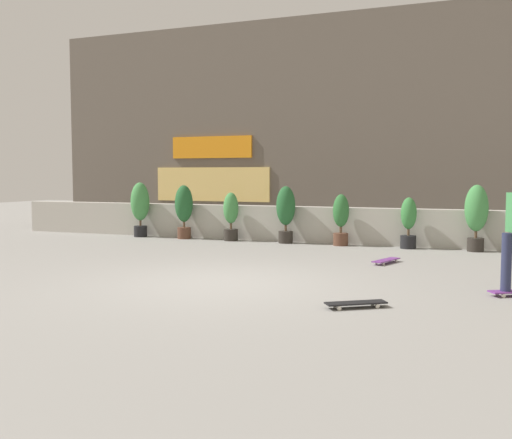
# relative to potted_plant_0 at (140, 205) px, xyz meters

# --- Properties ---
(ground_plane) EXTENTS (48.00, 48.00, 0.00)m
(ground_plane) POSITION_rel_potted_plant_0_xyz_m (5.00, -5.55, -0.87)
(ground_plane) COLOR gray
(planter_wall) EXTENTS (18.00, 0.40, 0.90)m
(planter_wall) POSITION_rel_potted_plant_0_xyz_m (5.00, 0.45, -0.42)
(planter_wall) COLOR #B2ADA3
(planter_wall) RESTS_ON ground
(building_backdrop) EXTENTS (20.00, 2.08, 6.50)m
(building_backdrop) POSITION_rel_potted_plant_0_xyz_m (4.99, 4.45, 2.38)
(building_backdrop) COLOR #60564C
(building_backdrop) RESTS_ON ground
(potted_plant_0) EXTENTS (0.51, 0.51, 1.50)m
(potted_plant_0) POSITION_rel_potted_plant_0_xyz_m (0.00, 0.00, 0.00)
(potted_plant_0) COLOR black
(potted_plant_0) RESTS_ON ground
(potted_plant_1) EXTENTS (0.48, 0.48, 1.43)m
(potted_plant_1) POSITION_rel_potted_plant_0_xyz_m (1.36, 0.00, -0.05)
(potted_plant_1) COLOR brown
(potted_plant_1) RESTS_ON ground
(potted_plant_2) EXTENTS (0.39, 0.39, 1.25)m
(potted_plant_2) POSITION_rel_potted_plant_0_xyz_m (2.73, 0.00, -0.19)
(potted_plant_2) COLOR #2D2823
(potted_plant_2) RESTS_ON ground
(potted_plant_3) EXTENTS (0.48, 0.48, 1.43)m
(potted_plant_3) POSITION_rel_potted_plant_0_xyz_m (4.23, 0.00, -0.05)
(potted_plant_3) COLOR #2D2823
(potted_plant_3) RESTS_ON ground
(potted_plant_4) EXTENTS (0.39, 0.39, 1.24)m
(potted_plant_4) POSITION_rel_potted_plant_0_xyz_m (5.63, 0.00, -0.20)
(potted_plant_4) COLOR brown
(potted_plant_4) RESTS_ON ground
(potted_plant_5) EXTENTS (0.36, 0.36, 1.19)m
(potted_plant_5) POSITION_rel_potted_plant_0_xyz_m (7.22, 0.00, -0.25)
(potted_plant_5) COLOR black
(potted_plant_5) RESTS_ON ground
(potted_plant_6) EXTENTS (0.51, 0.51, 1.49)m
(potted_plant_6) POSITION_rel_potted_plant_0_xyz_m (8.69, 0.00, -0.01)
(potted_plant_6) COLOR #2D2823
(potted_plant_6) RESTS_ON ground
(skateboard_near_camera) EXTENTS (0.77, 0.61, 0.08)m
(skateboard_near_camera) POSITION_rel_potted_plant_0_xyz_m (7.34, -6.52, -0.81)
(skateboard_near_camera) COLOR black
(skateboard_near_camera) RESTS_ON ground
(skateboard_aside) EXTENTS (0.45, 0.82, 0.08)m
(skateboard_aside) POSITION_rel_potted_plant_0_xyz_m (7.11, -2.53, -0.81)
(skateboard_aside) COLOR #72338C
(skateboard_aside) RESTS_ON ground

